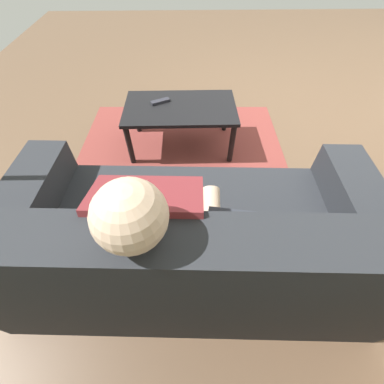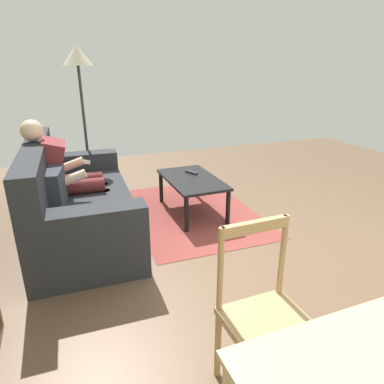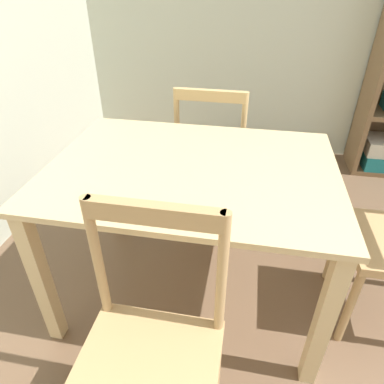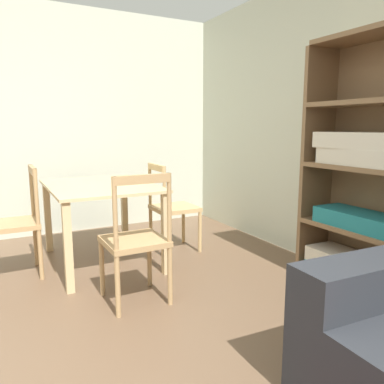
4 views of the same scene
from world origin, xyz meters
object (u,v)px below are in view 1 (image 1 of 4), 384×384
at_px(coffee_table, 180,112).
at_px(tv_remote, 160,101).
at_px(couch, 192,246).
at_px(person_lounging, 158,230).

bearing_deg(coffee_table, tv_remote, -20.78).
relative_size(couch, tv_remote, 12.48).
height_order(couch, coffee_table, couch).
distance_m(couch, person_lounging, 0.33).
height_order(couch, person_lounging, person_lounging).
height_order(person_lounging, tv_remote, person_lounging).
xyz_separation_m(person_lounging, coffee_table, (-0.09, -1.38, -0.24)).
bearing_deg(tv_remote, coffee_table, 44.09).
xyz_separation_m(couch, coffee_table, (0.08, -1.32, 0.04)).
distance_m(couch, coffee_table, 1.32).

